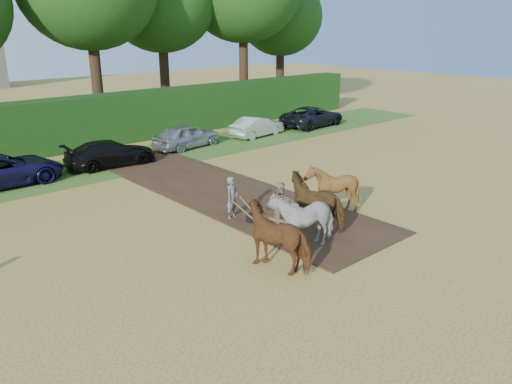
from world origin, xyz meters
TOP-DOWN VIEW (x-y plane):
  - ground at (0.00, 0.00)m, footprint 120.00×120.00m
  - earth_strip at (1.50, 7.00)m, footprint 4.50×17.00m
  - grass_verge at (0.00, 14.00)m, footprint 50.00×5.00m
  - hedgerow at (0.00, 18.50)m, footprint 46.00×1.60m
  - spectator_near at (0.83, 2.33)m, footprint 0.89×0.96m
  - plough_team at (0.80, 0.97)m, footprint 6.52×5.48m
  - parked_cars at (0.48, 13.89)m, footprint 36.00×3.12m

SIDE VIEW (x-z plane):
  - ground at x=0.00m, z-range 0.00..0.00m
  - grass_verge at x=0.00m, z-range 0.00..0.03m
  - earth_strip at x=1.50m, z-range 0.00..0.05m
  - parked_cars at x=0.48m, z-range -0.03..1.45m
  - spectator_near at x=0.83m, z-range 0.00..1.58m
  - plough_team at x=0.80m, z-range -0.01..1.95m
  - hedgerow at x=0.00m, z-range 0.00..3.00m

